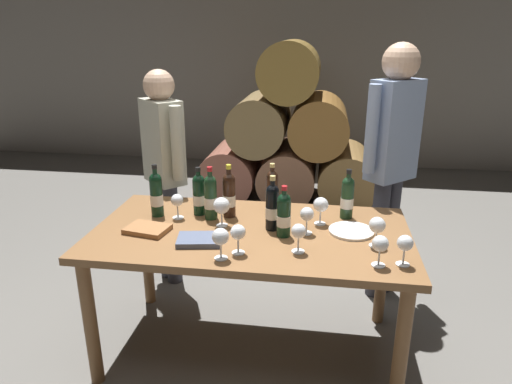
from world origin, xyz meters
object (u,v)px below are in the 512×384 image
wine_bottle_1 (211,197)px  dining_table (251,246)px  wine_glass_3 (377,226)px  leather_ledger (147,229)px  wine_bottle_0 (229,194)px  wine_glass_7 (238,233)px  wine_bottle_6 (272,207)px  wine_glass_8 (221,206)px  sommelier_presenting (392,151)px  wine_bottle_2 (156,194)px  wine_glass_0 (380,245)px  wine_glass_6 (307,215)px  wine_bottle_3 (347,197)px  wine_glass_4 (321,205)px  wine_glass_9 (177,201)px  serving_plate (351,231)px  wine_glass_5 (405,244)px  wine_bottle_5 (199,194)px  taster_seated_left (164,161)px  wine_bottle_4 (284,214)px  wine_glass_2 (299,232)px  wine_glass_1 (220,238)px  tasting_notebook (199,240)px  wine_bottle_7 (272,189)px

wine_bottle_1 → dining_table: bearing=-28.2°
wine_glass_3 → leather_ledger: (-1.19, 0.00, -0.10)m
wine_bottle_0 → wine_bottle_1: 0.11m
dining_table → wine_glass_7: wine_glass_7 is taller
wine_bottle_6 → wine_glass_8: bearing=179.4°
sommelier_presenting → wine_glass_7: bearing=-128.9°
wine_bottle_2 → wine_bottle_6: bearing=-7.9°
wine_glass_0 → wine_glass_6: (-0.34, 0.31, -0.00)m
wine_bottle_3 → wine_glass_8: size_ratio=1.75×
wine_glass_0 → wine_glass_4: bearing=121.5°
wine_glass_9 → serving_plate: 0.98m
wine_glass_5 → sommelier_presenting: sommelier_presenting is taller
wine_bottle_5 → sommelier_presenting: 1.28m
wine_glass_5 → taster_seated_left: 1.78m
wine_bottle_2 → wine_glass_3: wine_bottle_2 is taller
wine_bottle_4 → wine_glass_7: bearing=-130.4°
wine_bottle_6 → wine_glass_3: (0.53, -0.13, -0.02)m
sommelier_presenting → taster_seated_left: sommelier_presenting is taller
wine_bottle_0 → wine_bottle_5: 0.18m
wine_bottle_1 → wine_glass_6: 0.56m
wine_bottle_4 → wine_bottle_6: 0.10m
leather_ledger → serving_plate: bearing=18.5°
wine_glass_0 → wine_glass_2: 0.38m
wine_bottle_3 → wine_glass_7: bearing=-134.9°
wine_bottle_0 → wine_bottle_6: 0.30m
wine_bottle_0 → wine_glass_1: bearing=-82.7°
wine_glass_1 → sommelier_presenting: (0.89, 1.09, 0.17)m
wine_bottle_6 → wine_glass_1: (-0.20, -0.38, -0.02)m
wine_bottle_3 → wine_bottle_0: bearing=-173.2°
wine_bottle_3 → leather_ledger: 1.12m
wine_bottle_2 → wine_glass_8: 0.41m
wine_bottle_1 → serving_plate: size_ratio=1.28×
wine_bottle_3 → wine_glass_9: 0.97m
wine_bottle_1 → wine_glass_1: 0.50m
wine_bottle_6 → wine_glass_4: 0.28m
wine_bottle_4 → serving_plate: (0.35, 0.10, -0.11)m
tasting_notebook → serving_plate: bearing=7.7°
wine_glass_0 → leather_ledger: wine_glass_0 is taller
wine_glass_2 → serving_plate: bearing=45.6°
wine_glass_1 → wine_bottle_7: bearing=76.4°
wine_bottle_3 → wine_bottle_5: size_ratio=1.01×
wine_bottle_1 → wine_glass_7: bearing=-60.1°
wine_bottle_3 → wine_glass_0: bearing=-77.4°
wine_glass_8 → wine_bottle_1: bearing=131.6°
wine_glass_2 → taster_seated_left: (-0.99, 0.94, 0.06)m
wine_glass_3 → taster_seated_left: (-1.37, 0.82, 0.05)m
wine_glass_4 → wine_glass_7: size_ratio=1.05×
wine_glass_1 → wine_glass_6: wine_glass_1 is taller
wine_glass_0 → wine_glass_3: 0.20m
wine_bottle_2 → wine_bottle_4: 0.77m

